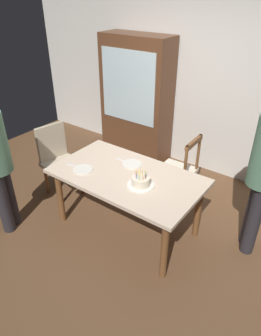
# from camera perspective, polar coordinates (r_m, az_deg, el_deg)

# --- Properties ---
(ground) EXTENTS (6.40, 6.40, 0.00)m
(ground) POSITION_cam_1_polar(r_m,az_deg,el_deg) (3.72, -0.63, -10.87)
(ground) COLOR brown
(back_wall) EXTENTS (6.40, 0.10, 2.60)m
(back_wall) POSITION_cam_1_polar(r_m,az_deg,el_deg) (4.54, 13.90, 15.08)
(back_wall) COLOR beige
(back_wall) RESTS_ON ground
(dining_table) EXTENTS (1.62, 0.92, 0.74)m
(dining_table) POSITION_cam_1_polar(r_m,az_deg,el_deg) (3.32, -0.70, -2.52)
(dining_table) COLOR beige
(dining_table) RESTS_ON ground
(birthday_cake) EXTENTS (0.28, 0.28, 0.17)m
(birthday_cake) POSITION_cam_1_polar(r_m,az_deg,el_deg) (3.08, 1.92, -2.62)
(birthday_cake) COLOR silver
(birthday_cake) RESTS_ON dining_table
(plate_near_celebrant) EXTENTS (0.22, 0.22, 0.01)m
(plate_near_celebrant) POSITION_cam_1_polar(r_m,az_deg,el_deg) (3.39, -8.85, -0.26)
(plate_near_celebrant) COLOR silver
(plate_near_celebrant) RESTS_ON dining_table
(plate_far_side) EXTENTS (0.22, 0.22, 0.01)m
(plate_far_side) POSITION_cam_1_polar(r_m,az_deg,el_deg) (3.46, 0.29, 0.77)
(plate_far_side) COLOR silver
(plate_far_side) RESTS_ON dining_table
(fork_near_celebrant) EXTENTS (0.18, 0.05, 0.01)m
(fork_near_celebrant) POSITION_cam_1_polar(r_m,az_deg,el_deg) (3.50, -10.68, 0.55)
(fork_near_celebrant) COLOR silver
(fork_near_celebrant) RESTS_ON dining_table
(fork_far_side) EXTENTS (0.18, 0.03, 0.01)m
(fork_far_side) POSITION_cam_1_polar(r_m,az_deg,el_deg) (3.54, -1.78, 1.53)
(fork_far_side) COLOR silver
(fork_far_side) RESTS_ON dining_table
(chair_spindle_back) EXTENTS (0.45, 0.45, 0.95)m
(chair_spindle_back) POSITION_cam_1_polar(r_m,az_deg,el_deg) (3.90, 8.80, -0.73)
(chair_spindle_back) COLOR beige
(chair_spindle_back) RESTS_ON ground
(chair_upholstered) EXTENTS (0.51, 0.51, 0.95)m
(chair_upholstered) POSITION_cam_1_polar(r_m,az_deg,el_deg) (4.15, -13.46, 2.05)
(chair_upholstered) COLOR tan
(chair_upholstered) RESTS_ON ground
(china_cabinet) EXTENTS (1.10, 0.45, 1.90)m
(china_cabinet) POSITION_cam_1_polar(r_m,az_deg,el_deg) (4.85, 1.10, 12.66)
(china_cabinet) COLOR #56331E
(china_cabinet) RESTS_ON ground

